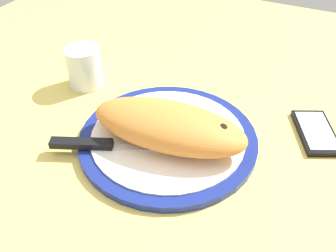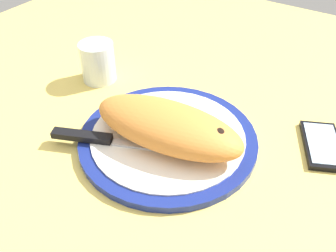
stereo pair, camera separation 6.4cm
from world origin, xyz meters
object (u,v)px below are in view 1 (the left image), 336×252
Objects in this scene: plate at (168,138)px; knife at (101,145)px; fork at (170,108)px; calzone at (168,126)px; water_glass at (85,70)px; smartphone at (316,132)px.

knife is at bearing 41.51° from plate.
plate is 7.73cm from fork.
water_glass reaches higher than calzone.
knife is at bearing 68.61° from fork.
calzone is at bearing -145.10° from knife.
plate is 1.13× the size of calzone.
fork is 1.84× the size of water_glass.
fork is 15.98cm from knife.
calzone is 9.51cm from fork.
knife is (8.88, 7.86, 1.37)cm from plate.
calzone is 27.23cm from water_glass.
fork is 27.67cm from smartphone.
fork is (3.06, -7.02, 1.07)cm from plate.
fork is at bearing -111.39° from knife.
plate is at bearing 30.17° from smartphone.
water_glass is (48.23, 4.61, 3.18)cm from smartphone.
fork is at bearing 174.23° from water_glass.
plate is 1.32× the size of knife.
knife is at bearing 132.48° from water_glass.
knife is (9.53, 6.65, -2.72)cm from calzone.
water_glass is (21.44, -2.17, 1.86)cm from fork.
water_glass reaches higher than knife.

